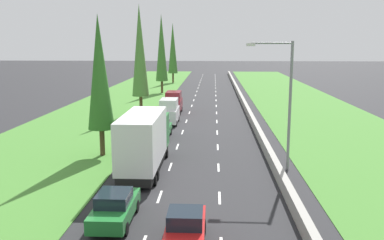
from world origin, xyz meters
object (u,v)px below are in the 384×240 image
(green_sedan_left_lane, at_px, (115,207))
(maroon_van_left_lane, at_px, (174,102))
(green_sedan_left_lane_fourth, at_px, (161,129))
(street_light_mast, at_px, (285,96))
(poplar_tree_fourth, at_px, (162,48))
(poplar_tree_fifth, at_px, (173,48))
(poplar_tree_third, at_px, (140,51))
(white_van_left_lane, at_px, (169,111))
(red_hatchback_centre_lane, at_px, (186,228))
(poplar_tree_second, at_px, (99,73))
(white_box_truck_left_lane, at_px, (145,140))

(green_sedan_left_lane, bearing_deg, maroon_van_left_lane, 90.37)
(green_sedan_left_lane_fourth, bearing_deg, street_light_mast, -44.32)
(poplar_tree_fourth, height_order, poplar_tree_fifth, poplar_tree_fourth)
(maroon_van_left_lane, distance_m, poplar_tree_third, 7.77)
(white_van_left_lane, distance_m, poplar_tree_fourth, 29.98)
(maroon_van_left_lane, xyz_separation_m, poplar_tree_fifth, (-4.10, 41.37, 6.29))
(red_hatchback_centre_lane, height_order, white_van_left_lane, white_van_left_lane)
(white_van_left_lane, height_order, street_light_mast, street_light_mast)
(red_hatchback_centre_lane, distance_m, poplar_tree_fourth, 58.14)
(poplar_tree_second, distance_m, poplar_tree_fourth, 42.45)
(poplar_tree_fourth, bearing_deg, poplar_tree_second, -89.40)
(poplar_tree_third, distance_m, street_light_mast, 27.92)
(poplar_tree_second, bearing_deg, white_box_truck_left_lane, -43.30)
(poplar_tree_fifth, relative_size, street_light_mast, 1.48)
(poplar_tree_second, relative_size, poplar_tree_fifth, 0.84)
(white_box_truck_left_lane, distance_m, street_light_mast, 10.21)
(green_sedan_left_lane_fourth, distance_m, poplar_tree_fourth, 36.75)
(white_box_truck_left_lane, height_order, red_hatchback_centre_lane, white_box_truck_left_lane)
(green_sedan_left_lane, relative_size, poplar_tree_third, 0.33)
(white_box_truck_left_lane, bearing_deg, green_sedan_left_lane, -90.57)
(white_box_truck_left_lane, xyz_separation_m, maroon_van_left_lane, (-0.30, 24.44, -0.78))
(poplar_tree_fifth, bearing_deg, maroon_van_left_lane, -84.33)
(red_hatchback_centre_lane, bearing_deg, green_sedan_left_lane_fourth, 100.15)
(poplar_tree_fourth, bearing_deg, green_sedan_left_lane, -85.41)
(white_box_truck_left_lane, bearing_deg, red_hatchback_centre_lane, -71.73)
(green_sedan_left_lane, bearing_deg, poplar_tree_fourth, 94.59)
(poplar_tree_fourth, bearing_deg, maroon_van_left_lane, -79.11)
(red_hatchback_centre_lane, height_order, poplar_tree_third, poplar_tree_third)
(maroon_van_left_lane, height_order, poplar_tree_fourth, poplar_tree_fourth)
(poplar_tree_second, height_order, poplar_tree_fourth, poplar_tree_fourth)
(poplar_tree_third, height_order, poplar_tree_fourth, poplar_tree_fourth)
(red_hatchback_centre_lane, height_order, poplar_tree_second, poplar_tree_second)
(red_hatchback_centre_lane, height_order, maroon_van_left_lane, maroon_van_left_lane)
(green_sedan_left_lane_fourth, height_order, poplar_tree_second, poplar_tree_second)
(maroon_van_left_lane, height_order, poplar_tree_third, poplar_tree_third)
(green_sedan_left_lane, height_order, white_box_truck_left_lane, white_box_truck_left_lane)
(white_van_left_lane, bearing_deg, red_hatchback_centre_lane, -82.50)
(green_sedan_left_lane, bearing_deg, poplar_tree_second, 107.58)
(maroon_van_left_lane, distance_m, street_light_mast, 25.98)
(white_van_left_lane, xyz_separation_m, maroon_van_left_lane, (-0.17, 7.09, 0.00))
(street_light_mast, bearing_deg, poplar_tree_fifth, 102.24)
(white_van_left_lane, xyz_separation_m, poplar_tree_fifth, (-4.28, 48.46, 6.29))
(green_sedan_left_lane_fourth, xyz_separation_m, poplar_tree_second, (-3.82, -6.65, 5.78))
(street_light_mast, bearing_deg, maroon_van_left_lane, 112.92)
(red_hatchback_centre_lane, distance_m, poplar_tree_second, 17.54)
(poplar_tree_second, bearing_deg, poplar_tree_fifth, 90.33)
(green_sedan_left_lane, height_order, poplar_tree_fifth, poplar_tree_fifth)
(green_sedan_left_lane, distance_m, white_box_truck_left_lane, 8.80)
(white_box_truck_left_lane, xyz_separation_m, poplar_tree_third, (-4.56, 24.61, 5.71))
(poplar_tree_third, height_order, poplar_tree_fifth, poplar_tree_third)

